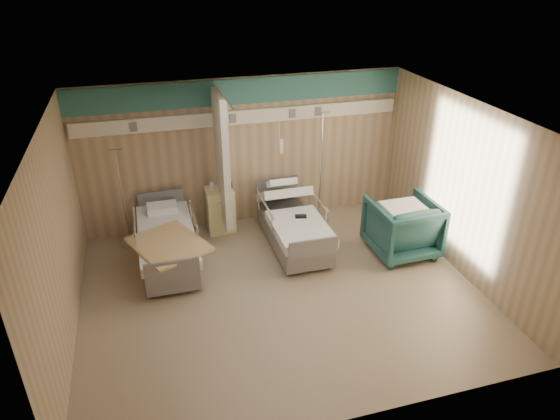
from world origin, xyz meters
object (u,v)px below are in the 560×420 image
object	(u,v)px
bed_right	(293,230)
iv_stand_right	(319,200)
bed_left	(168,248)
iv_stand_left	(127,226)
bedside_cabinet	(220,210)
visitor_armchair	(402,227)

from	to	relation	value
bed_right	iv_stand_right	bearing A→B (deg)	44.02
bed_left	iv_stand_left	world-z (taller)	iv_stand_left
bed_right	bedside_cabinet	xyz separation A→B (m)	(-1.15, 0.90, 0.11)
iv_stand_right	iv_stand_left	bearing A→B (deg)	178.25
bed_right	bed_left	xyz separation A→B (m)	(-2.20, 0.00, 0.00)
bed_right	visitor_armchair	world-z (taller)	visitor_armchair
visitor_armchair	iv_stand_right	xyz separation A→B (m)	(-0.99, 1.47, -0.05)
bed_left	visitor_armchair	distance (m)	4.01
visitor_armchair	iv_stand_left	world-z (taller)	iv_stand_left
bed_left	iv_stand_left	distance (m)	1.06
bed_right	bedside_cabinet	distance (m)	1.46
bed_right	iv_stand_left	xyz separation A→B (m)	(-2.84, 0.84, 0.06)
bedside_cabinet	iv_stand_left	size ratio (longest dim) A/B	0.46
bed_left	iv_stand_right	world-z (taller)	iv_stand_right
bed_left	iv_stand_left	size ratio (longest dim) A/B	1.17
bed_left	iv_stand_right	bearing A→B (deg)	13.81
bed_right	bedside_cabinet	bearing A→B (deg)	141.95
bed_left	visitor_armchair	bearing A→B (deg)	-10.65
bed_right	bed_left	bearing A→B (deg)	180.00
visitor_armchair	iv_stand_right	bearing A→B (deg)	-57.37
bed_left	iv_stand_left	bearing A→B (deg)	127.57
bedside_cabinet	visitor_armchair	size ratio (longest dim) A/B	0.78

